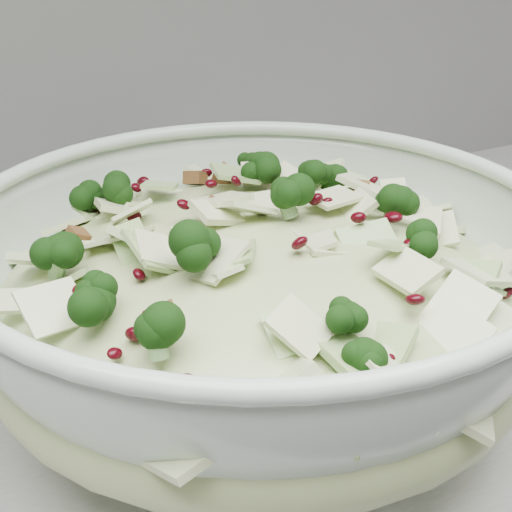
# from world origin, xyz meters

# --- Properties ---
(mixing_bowl) EXTENTS (0.49, 0.49, 0.16)m
(mixing_bowl) POSITION_xyz_m (-0.30, 1.60, 0.98)
(mixing_bowl) COLOR silver
(mixing_bowl) RESTS_ON counter
(salad) EXTENTS (0.38, 0.38, 0.16)m
(salad) POSITION_xyz_m (-0.30, 1.60, 1.01)
(salad) COLOR #C5CE8D
(salad) RESTS_ON mixing_bowl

